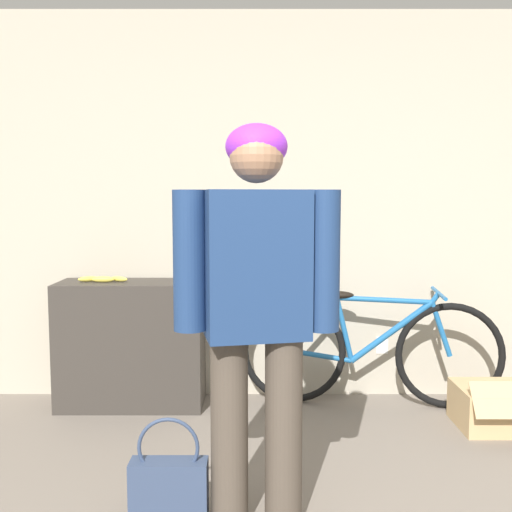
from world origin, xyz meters
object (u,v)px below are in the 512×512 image
person (256,295)px  cardboard_box (493,407)px  banana (102,279)px  bicycle (370,350)px  handbag (168,488)px

person → cardboard_box: size_ratio=3.51×
person → banana: (-1.00, 1.43, -0.13)m
person → banana: bearing=113.4°
person → bicycle: bearing=51.2°
banana → handbag: size_ratio=0.72×
bicycle → cardboard_box: bearing=-22.8°
handbag → cardboard_box: bearing=30.8°
handbag → cardboard_box: size_ratio=0.98×
person → bicycle: size_ratio=0.98×
banana → person: bearing=-55.2°
person → bicycle: (0.75, 1.44, -0.60)m
banana → handbag: (0.63, -1.44, -0.69)m
handbag → cardboard_box: (1.78, 1.06, -0.03)m
banana → cardboard_box: (2.41, -0.37, -0.72)m
handbag → cardboard_box: handbag is taller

